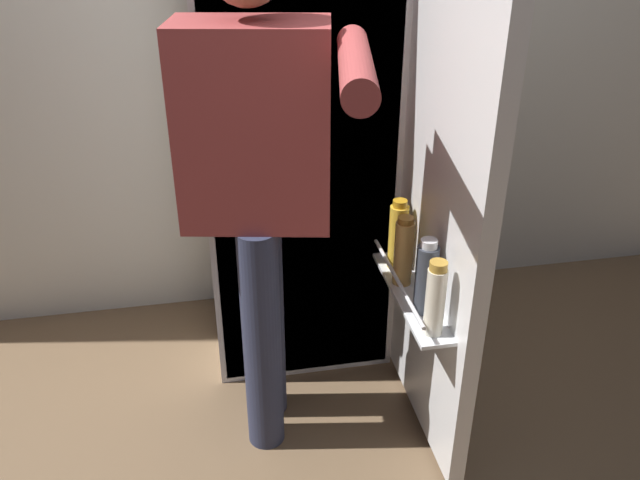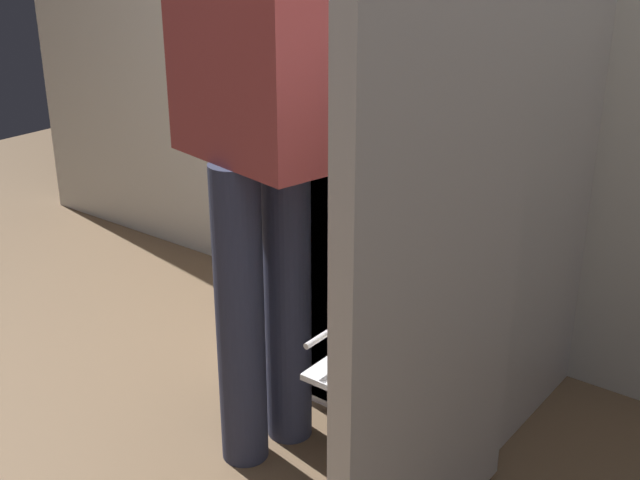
{
  "view_description": "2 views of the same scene",
  "coord_description": "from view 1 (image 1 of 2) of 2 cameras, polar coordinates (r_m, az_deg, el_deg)",
  "views": [
    {
      "loc": [
        -0.32,
        -1.7,
        1.67
      ],
      "look_at": [
        -0.01,
        -0.06,
        0.75
      ],
      "focal_mm": 37.09,
      "sensor_mm": 36.0,
      "label": 1
    },
    {
      "loc": [
        1.04,
        -1.33,
        1.33
      ],
      "look_at": [
        0.06,
        -0.06,
        0.67
      ],
      "focal_mm": 45.85,
      "sensor_mm": 36.0,
      "label": 2
    }
  ],
  "objects": [
    {
      "name": "ground_plane",
      "position": [
        2.4,
        -0.02,
        -15.15
      ],
      "size": [
        6.96,
        6.96,
        0.0
      ],
      "primitive_type": "plane",
      "color": "brown"
    },
    {
      "name": "refrigerator",
      "position": [
        2.36,
        -1.58,
        8.75
      ],
      "size": [
        0.7,
        1.22,
        1.72
      ],
      "color": "white",
      "rests_on": "ground_plane"
    },
    {
      "name": "kitchen_wall",
      "position": [
        2.64,
        -3.78,
        19.23
      ],
      "size": [
        4.4,
        0.1,
        2.46
      ],
      "primitive_type": "cube",
      "color": "silver",
      "rests_on": "ground_plane"
    },
    {
      "name": "person",
      "position": [
        1.87,
        -5.23,
        6.04
      ],
      "size": [
        0.53,
        0.77,
        1.59
      ],
      "color": "#2D334C",
      "rests_on": "ground_plane"
    }
  ]
}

